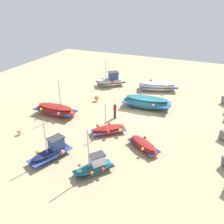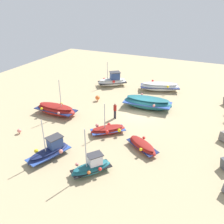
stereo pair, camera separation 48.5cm
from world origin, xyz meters
name	(u,v)px [view 2 (the right image)]	position (x,y,z in m)	size (l,w,h in m)	color
ground_plane	(138,114)	(0.00, 0.00, 0.00)	(50.06, 50.06, 0.00)	tan
fishing_boat_0	(92,167)	(10.38, 0.09, 0.52)	(3.00, 2.64, 3.77)	#1E6670
fishing_boat_1	(108,130)	(4.97, -1.23, 0.37)	(3.04, 3.23, 3.04)	maroon
fishing_boat_2	(147,103)	(-1.72, 0.42, 0.70)	(2.65, 5.53, 1.40)	#1E6670
fishing_boat_3	(160,86)	(-7.59, 0.26, 0.59)	(3.47, 5.47, 1.18)	white
fishing_boat_4	(50,152)	(10.15, -3.79, 0.53)	(3.81, 2.43, 3.52)	navy
fishing_boat_5	(56,109)	(3.81, -7.87, 0.59)	(2.23, 4.56, 4.04)	maroon
fishing_boat_6	(113,81)	(-6.75, -6.16, 0.67)	(3.68, 4.09, 3.37)	white
fishing_boat_7	(142,146)	(6.16, 2.46, 0.39)	(2.54, 3.19, 0.82)	maroon
person_walking	(115,110)	(2.01, -1.86, 0.99)	(0.32, 0.32, 1.70)	#2D2D38
mooring_buoy_0	(19,131)	(8.44, -8.60, 0.29)	(0.38, 0.38, 0.49)	#3F3F42
mooring_buoy_1	(98,98)	(-1.19, -5.58, 0.42)	(0.54, 0.54, 0.69)	#3F3F42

